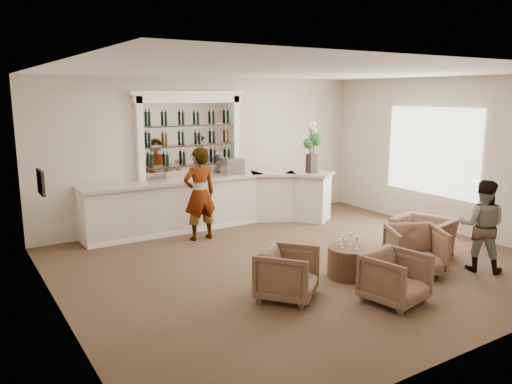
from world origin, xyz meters
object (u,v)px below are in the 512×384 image
Objects in this scene: sommelier at (200,194)px; guest at (482,226)px; armchair_far at (423,235)px; cocktail_table at (349,262)px; armchair_right at (415,250)px; espresso_machine at (233,166)px; bar_counter at (214,202)px; flower_vase at (312,145)px; armchair_center at (395,278)px; armchair_left at (288,274)px.

sommelier reaches higher than guest.
guest is 1.23m from armchair_far.
armchair_right is at bearing -24.04° from cocktail_table.
bar_counter is at bearing -175.51° from espresso_machine.
flower_vase reaches higher than espresso_machine.
cocktail_table is 1.58× the size of espresso_machine.
espresso_machine reaches higher than armchair_center.
armchair_right reaches higher than armchair_center.
armchair_left reaches higher than armchair_far.
bar_counter is 3.01× the size of sommelier.
armchair_left is at bearing -132.45° from flower_vase.
guest is 1.79× the size of armchair_right.
espresso_machine reaches higher than armchair_left.
sommelier is 2.36× the size of armchair_center.
cocktail_table is 1.14m from armchair_right.
armchair_far is 4.35m from espresso_machine.
guest is 5.32m from espresso_machine.
cocktail_table is at bearing 32.24° from guest.
espresso_machine is (-1.98, 3.74, 1.00)m from armchair_far.
sommelier is (-1.10, 3.23, 0.70)m from cocktail_table.
cocktail_table is 2.35m from guest.
armchair_left is 3.43m from armchair_far.
espresso_machine is (0.21, 5.06, 0.97)m from armchair_center.
armchair_center is 0.92× the size of armchair_right.
sommelier is 2.30× the size of armchair_left.
bar_counter is 4.22m from armchair_left.
armchair_far is at bearing 5.90° from cocktail_table.
armchair_far is (1.02, 0.67, -0.07)m from armchair_right.
sommelier is 4.31× the size of espresso_machine.
armchair_center is at bearing 60.86° from guest.
armchair_far is (2.19, 1.32, -0.04)m from armchair_center.
sommelier is 1.63× the size of flower_vase.
bar_counter is 6.58× the size of armchair_right.
sommelier is 3.00m from flower_vase.
guest is at bearing 128.13° from sommelier.
bar_counter is 4.92× the size of flower_vase.
armchair_center reaches higher than armchair_far.
armchair_left is at bearing 131.69° from armchair_center.
guest reaches higher than armchair_right.
bar_counter reaches higher than armchair_center.
armchair_far is at bearing -58.99° from espresso_machine.
guest reaches higher than espresso_machine.
armchair_left is 0.71× the size of flower_vase.
sommelier is 1.43m from espresso_machine.
espresso_machine is (0.07, 3.95, 1.08)m from cocktail_table.
armchair_left is at bearing -106.00° from espresso_machine.
armchair_far is (-0.04, 1.15, -0.45)m from guest.
armchair_right is (-1.06, 0.47, -0.38)m from guest.
guest is 1.53× the size of armchair_far.
armchair_center is (1.21, -0.94, -0.01)m from armchair_left.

